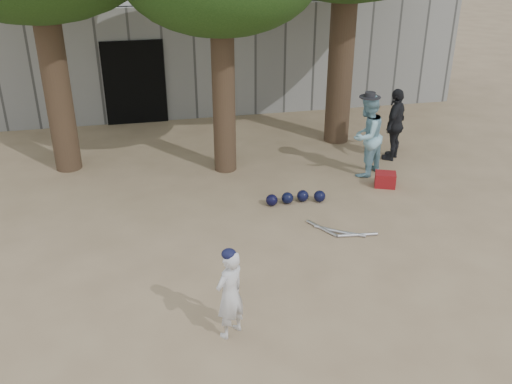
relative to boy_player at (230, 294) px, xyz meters
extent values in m
plane|color=#937C5E|center=(0.24, 1.28, -0.64)|extent=(70.00, 70.00, 0.00)
imported|color=silver|center=(0.00, 0.00, 0.00)|extent=(0.56, 0.53, 1.29)
imported|color=#7FB2C4|center=(3.73, 4.57, 0.23)|extent=(1.08, 1.05, 1.76)
imported|color=black|center=(4.71, 5.28, 0.18)|extent=(0.96, 0.98, 1.65)
cube|color=maroon|center=(3.94, 3.90, -0.49)|extent=(0.51, 0.45, 0.30)
cube|color=gray|center=(0.24, 9.28, 0.86)|extent=(16.00, 0.35, 3.00)
cube|color=black|center=(-0.96, 9.08, 0.46)|extent=(1.60, 0.08, 2.20)
cube|color=slate|center=(0.24, 11.78, 0.86)|extent=(16.00, 5.00, 3.00)
sphere|color=black|center=(1.43, 3.54, -0.53)|extent=(0.23, 0.23, 0.23)
sphere|color=black|center=(1.75, 3.57, -0.53)|extent=(0.23, 0.23, 0.23)
sphere|color=black|center=(2.07, 3.60, -0.53)|extent=(0.23, 0.23, 0.23)
sphere|color=black|center=(2.39, 3.51, -0.53)|extent=(0.23, 0.23, 0.23)
cylinder|color=#B4B3BB|center=(2.08, 2.43, -0.62)|extent=(0.39, 0.66, 0.06)
cylinder|color=#B4B3BB|center=(2.26, 2.31, -0.62)|extent=(0.60, 0.49, 0.06)
cylinder|color=#B4B3BB|center=(2.44, 2.19, -0.62)|extent=(0.64, 0.43, 0.06)
cylinder|color=#B4B3BB|center=(2.62, 2.07, -0.62)|extent=(0.72, 0.13, 0.06)
cylinder|color=brown|center=(-2.56, 6.28, 2.11)|extent=(0.56, 0.56, 5.50)
cylinder|color=brown|center=(0.84, 5.48, 1.86)|extent=(0.48, 0.48, 5.00)
cylinder|color=brown|center=(3.84, 6.68, 2.26)|extent=(0.60, 0.60, 5.80)
camera|label=1|loc=(-0.95, -6.01, 4.44)|focal=40.00mm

